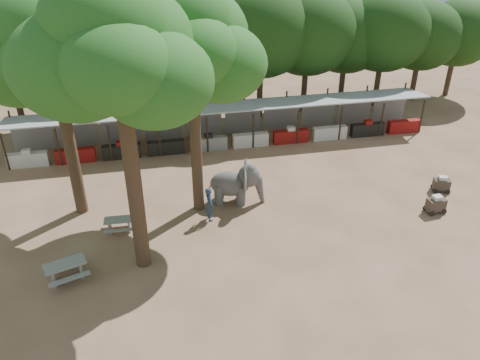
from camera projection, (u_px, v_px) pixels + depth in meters
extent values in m
plane|color=brown|center=(287.00, 274.00, 20.12)|extent=(100.00, 100.00, 0.00)
cube|color=#97999F|center=(226.00, 107.00, 30.84)|extent=(28.00, 2.99, 0.39)
cylinder|color=#2D2319|center=(25.00, 150.00, 28.03)|extent=(0.12, 0.12, 2.40)
cylinder|color=#2D2319|center=(32.00, 130.00, 30.23)|extent=(0.12, 0.12, 2.80)
cube|color=silver|center=(28.00, 160.00, 28.61)|extent=(2.38, 0.50, 0.90)
cube|color=gray|center=(33.00, 136.00, 30.39)|extent=(2.52, 0.12, 2.00)
cylinder|color=#2D2319|center=(73.00, 146.00, 28.54)|extent=(0.12, 0.12, 2.40)
cylinder|color=#2D2319|center=(77.00, 126.00, 30.74)|extent=(0.12, 0.12, 2.80)
cube|color=maroon|center=(76.00, 156.00, 29.12)|extent=(2.38, 0.50, 0.90)
cube|color=gray|center=(78.00, 132.00, 30.90)|extent=(2.52, 0.12, 2.00)
cylinder|color=#2D2319|center=(120.00, 142.00, 29.05)|extent=(0.12, 0.12, 2.40)
cylinder|color=#2D2319|center=(120.00, 123.00, 31.25)|extent=(0.12, 0.12, 2.80)
cube|color=black|center=(122.00, 151.00, 29.63)|extent=(2.38, 0.50, 0.90)
cube|color=gray|center=(121.00, 129.00, 31.40)|extent=(2.52, 0.12, 2.00)
cylinder|color=#2D2319|center=(165.00, 138.00, 29.56)|extent=(0.12, 0.12, 2.40)
cylinder|color=#2D2319|center=(162.00, 120.00, 31.76)|extent=(0.12, 0.12, 2.80)
cube|color=black|center=(166.00, 147.00, 30.14)|extent=(2.38, 0.50, 0.90)
cube|color=gray|center=(163.00, 126.00, 31.91)|extent=(2.52, 0.12, 2.00)
cylinder|color=#2D2319|center=(209.00, 135.00, 30.07)|extent=(0.12, 0.12, 2.40)
cylinder|color=#2D2319|center=(203.00, 117.00, 32.27)|extent=(0.12, 0.12, 2.80)
cube|color=gray|center=(209.00, 144.00, 30.65)|extent=(2.38, 0.50, 0.90)
cube|color=gray|center=(203.00, 122.00, 32.42)|extent=(2.52, 0.12, 2.00)
cylinder|color=#2D2319|center=(251.00, 131.00, 30.58)|extent=(0.12, 0.12, 2.40)
cylinder|color=#2D2319|center=(243.00, 114.00, 32.78)|extent=(0.12, 0.12, 2.80)
cube|color=silver|center=(250.00, 140.00, 31.16)|extent=(2.38, 0.50, 0.90)
cube|color=gray|center=(243.00, 119.00, 32.93)|extent=(2.52, 0.12, 2.00)
cylinder|color=#2D2319|center=(292.00, 128.00, 31.09)|extent=(0.12, 0.12, 2.40)
cylinder|color=#2D2319|center=(281.00, 111.00, 33.29)|extent=(0.12, 0.12, 2.80)
cube|color=maroon|center=(291.00, 136.00, 31.67)|extent=(2.38, 0.50, 0.90)
cube|color=gray|center=(281.00, 116.00, 33.44)|extent=(2.52, 0.12, 2.00)
cylinder|color=#2D2319|center=(332.00, 124.00, 31.59)|extent=(0.12, 0.12, 2.40)
cylinder|color=#2D2319|center=(318.00, 108.00, 33.80)|extent=(0.12, 0.12, 2.80)
cube|color=silver|center=(330.00, 133.00, 32.17)|extent=(2.38, 0.50, 0.90)
cube|color=gray|center=(318.00, 113.00, 33.95)|extent=(2.52, 0.12, 2.00)
cylinder|color=#2D2319|center=(370.00, 121.00, 32.10)|extent=(0.12, 0.12, 2.40)
cylinder|color=#2D2319|center=(354.00, 105.00, 34.31)|extent=(0.12, 0.12, 2.80)
cube|color=black|center=(367.00, 130.00, 32.68)|extent=(2.38, 0.50, 0.90)
cube|color=gray|center=(354.00, 110.00, 34.46)|extent=(2.52, 0.12, 2.00)
cylinder|color=#2D2319|center=(407.00, 118.00, 32.61)|extent=(0.12, 0.12, 2.40)
cylinder|color=#2D2319|center=(389.00, 102.00, 34.82)|extent=(0.12, 0.12, 2.80)
cube|color=maroon|center=(404.00, 126.00, 33.19)|extent=(2.38, 0.50, 0.90)
cube|color=gray|center=(389.00, 107.00, 34.97)|extent=(2.52, 0.12, 2.00)
cylinder|color=#332316|center=(67.00, 129.00, 22.20)|extent=(0.60, 0.60, 9.20)
cone|color=#332316|center=(47.00, 30.00, 19.95)|extent=(0.57, 0.57, 2.88)
ellipsoid|color=#195419|center=(21.00, 62.00, 20.63)|extent=(4.80, 4.80, 3.94)
ellipsoid|color=#195419|center=(82.00, 73.00, 20.53)|extent=(4.20, 4.20, 3.44)
ellipsoid|color=#195419|center=(59.00, 42.00, 21.31)|extent=(5.20, 5.20, 4.26)
ellipsoid|color=#195419|center=(48.00, 63.00, 19.37)|extent=(3.80, 3.80, 3.12)
ellipsoid|color=#195419|center=(40.00, 29.00, 20.06)|extent=(4.40, 4.40, 3.61)
cylinder|color=#332316|center=(131.00, 158.00, 18.19)|extent=(0.64, 0.64, 10.40)
cone|color=#332316|center=(113.00, 19.00, 15.64)|extent=(0.61, 0.61, 3.25)
ellipsoid|color=#195419|center=(78.00, 66.00, 16.41)|extent=(4.80, 4.80, 3.94)
ellipsoid|color=#195419|center=(155.00, 80.00, 16.31)|extent=(4.20, 4.20, 3.44)
ellipsoid|color=#195419|center=(123.00, 41.00, 17.09)|extent=(5.20, 5.20, 4.26)
ellipsoid|color=#195419|center=(117.00, 67.00, 15.15)|extent=(3.80, 3.80, 3.12)
ellipsoid|color=#195419|center=(104.00, 24.00, 15.84)|extent=(4.40, 4.40, 3.61)
cylinder|color=#332316|center=(195.00, 123.00, 22.34)|extent=(0.56, 0.56, 9.60)
cone|color=#332316|center=(189.00, 19.00, 19.99)|extent=(0.53, 0.53, 3.00)
ellipsoid|color=#195419|center=(159.00, 53.00, 20.70)|extent=(4.80, 4.80, 3.94)
ellipsoid|color=#195419|center=(220.00, 64.00, 20.60)|extent=(4.20, 4.20, 3.44)
ellipsoid|color=#195419|center=(192.00, 33.00, 21.38)|extent=(5.20, 5.20, 4.26)
ellipsoid|color=#195419|center=(195.00, 53.00, 19.44)|extent=(3.80, 3.80, 3.12)
ellipsoid|color=#195419|center=(182.00, 19.00, 20.13)|extent=(4.40, 4.40, 3.61)
cylinder|color=#332316|center=(28.00, 105.00, 32.98)|extent=(0.44, 0.44, 3.74)
ellipsoid|color=black|center=(16.00, 53.00, 31.20)|extent=(6.46, 5.95, 5.61)
cylinder|color=#332316|center=(77.00, 101.00, 33.59)|extent=(0.44, 0.44, 3.74)
ellipsoid|color=black|center=(68.00, 50.00, 31.80)|extent=(6.46, 5.95, 5.61)
cylinder|color=#332316|center=(124.00, 98.00, 34.20)|extent=(0.44, 0.44, 3.74)
ellipsoid|color=black|center=(118.00, 48.00, 32.41)|extent=(6.46, 5.95, 5.61)
cylinder|color=#332316|center=(170.00, 95.00, 34.80)|extent=(0.44, 0.44, 3.74)
ellipsoid|color=black|center=(166.00, 45.00, 33.02)|extent=(6.46, 5.95, 5.61)
cylinder|color=#332316|center=(214.00, 92.00, 35.41)|extent=(0.44, 0.44, 3.74)
ellipsoid|color=black|center=(213.00, 43.00, 33.62)|extent=(6.46, 5.95, 5.61)
cylinder|color=#332316|center=(257.00, 89.00, 36.02)|extent=(0.44, 0.44, 3.74)
ellipsoid|color=black|center=(258.00, 41.00, 34.23)|extent=(6.46, 5.95, 5.61)
cylinder|color=#332316|center=(298.00, 86.00, 36.62)|extent=(0.44, 0.44, 3.74)
ellipsoid|color=black|center=(301.00, 39.00, 34.84)|extent=(6.46, 5.95, 5.61)
cylinder|color=#332316|center=(338.00, 83.00, 37.23)|extent=(0.44, 0.44, 3.74)
ellipsoid|color=black|center=(343.00, 37.00, 35.44)|extent=(6.46, 5.95, 5.61)
cylinder|color=#332316|center=(377.00, 81.00, 37.84)|extent=(0.44, 0.44, 3.74)
ellipsoid|color=black|center=(384.00, 35.00, 36.05)|extent=(6.46, 5.95, 5.61)
cylinder|color=#332316|center=(414.00, 78.00, 38.44)|extent=(0.44, 0.44, 3.74)
ellipsoid|color=black|center=(423.00, 33.00, 36.66)|extent=(6.46, 5.95, 5.61)
cylinder|color=#332316|center=(451.00, 76.00, 39.05)|extent=(0.44, 0.44, 3.74)
ellipsoid|color=black|center=(461.00, 31.00, 37.26)|extent=(6.46, 5.95, 5.61)
ellipsoid|color=#494647|center=(230.00, 184.00, 24.71)|extent=(2.35, 1.72, 1.36)
cylinder|color=#494647|center=(219.00, 195.00, 24.71)|extent=(0.59, 0.59, 1.15)
cylinder|color=#494647|center=(220.00, 189.00, 25.28)|extent=(0.59, 0.59, 1.15)
cylinder|color=#494647|center=(241.00, 196.00, 24.67)|extent=(0.59, 0.59, 1.15)
cylinder|color=#494647|center=(241.00, 189.00, 25.23)|extent=(0.59, 0.59, 1.15)
ellipsoid|color=#494647|center=(249.00, 176.00, 24.44)|extent=(1.37, 1.20, 1.27)
ellipsoid|color=#494647|center=(245.00, 181.00, 23.89)|extent=(0.45, 1.06, 1.30)
ellipsoid|color=#494647|center=(246.00, 170.00, 24.97)|extent=(0.45, 1.06, 1.30)
cone|color=#494647|center=(260.00, 191.00, 24.84)|extent=(0.63, 0.63, 1.43)
imported|color=#26384C|center=(209.00, 204.00, 23.32)|extent=(0.48, 0.68, 1.82)
cube|color=gray|center=(65.00, 264.00, 19.43)|extent=(1.83, 1.27, 0.07)
cube|color=gray|center=(53.00, 276.00, 19.38)|extent=(0.32, 0.67, 0.78)
cube|color=gray|center=(80.00, 267.00, 19.88)|extent=(0.32, 0.67, 0.78)
cube|color=gray|center=(69.00, 279.00, 19.13)|extent=(1.67, 0.80, 0.06)
cube|color=gray|center=(63.00, 262.00, 20.05)|extent=(1.67, 0.80, 0.06)
cube|color=gray|center=(119.00, 220.00, 22.54)|extent=(1.42, 0.71, 0.06)
cube|color=gray|center=(110.00, 226.00, 22.64)|extent=(0.12, 0.56, 0.65)
cube|color=gray|center=(129.00, 225.00, 22.77)|extent=(0.12, 0.56, 0.65)
cube|color=gray|center=(119.00, 230.00, 22.24)|extent=(1.40, 0.30, 0.05)
cube|color=gray|center=(120.00, 219.00, 23.11)|extent=(1.40, 0.30, 0.05)
cube|color=#352A23|center=(436.00, 205.00, 24.11)|extent=(0.94, 0.60, 0.64)
cylinder|color=black|center=(432.00, 214.00, 23.93)|extent=(0.28, 0.07, 0.27)
cylinder|color=black|center=(444.00, 212.00, 24.10)|extent=(0.28, 0.07, 0.27)
cylinder|color=black|center=(425.00, 208.00, 24.44)|extent=(0.28, 0.07, 0.27)
cylinder|color=black|center=(437.00, 206.00, 24.61)|extent=(0.28, 0.07, 0.27)
cube|color=silver|center=(437.00, 198.00, 23.91)|extent=(0.48, 0.39, 0.23)
cube|color=#352A23|center=(441.00, 184.00, 26.00)|extent=(0.99, 0.78, 0.60)
cylinder|color=black|center=(435.00, 191.00, 25.94)|extent=(0.26, 0.14, 0.26)
cylinder|color=black|center=(448.00, 192.00, 25.86)|extent=(0.26, 0.14, 0.26)
cylinder|color=black|center=(433.00, 186.00, 26.44)|extent=(0.26, 0.14, 0.26)
cylinder|color=black|center=(445.00, 187.00, 26.35)|extent=(0.26, 0.14, 0.26)
cube|color=silver|center=(443.00, 178.00, 25.81)|extent=(0.52, 0.47, 0.22)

